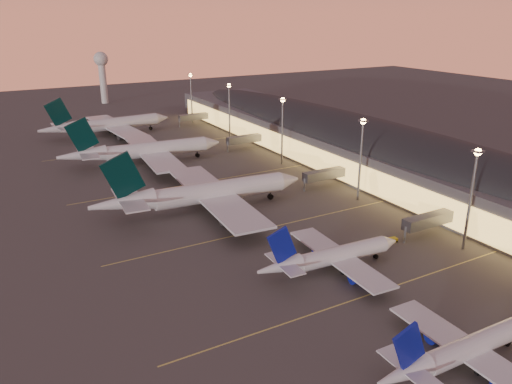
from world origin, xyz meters
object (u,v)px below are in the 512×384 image
at_px(airliner_narrow_south, 461,351).
at_px(airliner_narrow_north, 331,257).
at_px(airliner_wide_far, 107,125).
at_px(airliner_wide_near, 203,194).
at_px(baggage_tug_c, 391,240).
at_px(airliner_wide_mid, 143,151).
at_px(radar_tower, 102,69).

bearing_deg(airliner_narrow_south, airliner_narrow_north, 88.26).
bearing_deg(airliner_wide_far, airliner_wide_near, -94.53).
height_order(airliner_narrow_north, baggage_tug_c, airliner_narrow_north).
xyz_separation_m(airliner_narrow_south, airliner_narrow_north, (1.89, 37.15, 0.19)).
xyz_separation_m(airliner_wide_mid, baggage_tug_c, (33.42, -100.33, -4.70)).
distance_m(airliner_wide_far, radar_tower, 96.78).
height_order(airliner_narrow_south, radar_tower, radar_tower).
bearing_deg(airliner_wide_far, airliner_narrow_north, -90.82).
relative_size(airliner_wide_far, baggage_tug_c, 16.66).
relative_size(airliner_wide_near, radar_tower, 2.00).
distance_m(airliner_narrow_south, airliner_wide_mid, 142.09).
xyz_separation_m(airliner_wide_near, radar_tower, (20.12, 204.50, 16.53)).
bearing_deg(airliner_wide_near, airliner_wide_far, 94.37).
relative_size(airliner_narrow_north, airliner_wide_near, 0.58).
xyz_separation_m(airliner_narrow_south, airliner_wide_mid, (-8.95, 141.79, 1.93)).
bearing_deg(airliner_wide_far, airliner_narrow_south, -92.14).
relative_size(airliner_wide_mid, radar_tower, 1.94).
bearing_deg(airliner_narrow_north, airliner_wide_far, 97.14).
xyz_separation_m(airliner_wide_near, airliner_wide_mid, (-0.22, 56.60, -0.15)).
distance_m(airliner_wide_far, baggage_tug_c, 158.92).
distance_m(airliner_wide_mid, airliner_wide_far, 54.88).
xyz_separation_m(airliner_wide_far, baggage_tug_c, (33.86, -155.20, -4.67)).
height_order(airliner_wide_near, airliner_wide_mid, airliner_wide_near).
height_order(airliner_narrow_south, airliner_wide_near, airliner_wide_near).
height_order(airliner_wide_near, airliner_wide_far, airliner_wide_near).
distance_m(airliner_narrow_south, baggage_tug_c, 48.23).
bearing_deg(airliner_narrow_north, airliner_wide_near, 105.56).
relative_size(airliner_narrow_south, airliner_wide_far, 0.56).
distance_m(airliner_narrow_north, airliner_wide_near, 49.24).
xyz_separation_m(airliner_narrow_south, baggage_tug_c, (24.47, 41.46, -2.77)).
relative_size(airliner_narrow_south, airliner_wide_near, 0.54).
bearing_deg(baggage_tug_c, radar_tower, 100.60).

